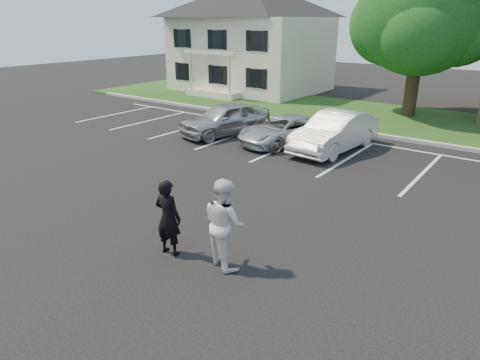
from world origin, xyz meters
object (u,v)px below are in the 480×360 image
(tree, at_px, (424,13))
(man_white_shirt, at_px, (224,223))
(car_silver_west, at_px, (226,119))
(house, at_px, (251,37))
(car_silver_minivan, at_px, (284,130))
(man_black_suit, at_px, (168,218))
(car_white_sedan, at_px, (335,132))

(tree, bearing_deg, man_white_shirt, -86.13)
(car_silver_west, bearing_deg, tree, 75.06)
(house, bearing_deg, car_silver_minivan, -49.56)
(tree, relative_size, car_silver_minivan, 2.06)
(man_black_suit, relative_size, car_silver_minivan, 0.42)
(car_silver_minivan, bearing_deg, car_white_sedan, 25.31)
(man_white_shirt, height_order, car_silver_minivan, man_white_shirt)
(car_white_sedan, bearing_deg, man_black_suit, -81.89)
(car_silver_west, bearing_deg, man_white_shirt, -34.94)
(house, height_order, man_white_shirt, house)
(house, distance_m, car_white_sedan, 16.73)
(tree, xyz_separation_m, man_black_suit, (-0.07, -18.56, -4.45))
(car_silver_west, distance_m, car_white_sedan, 5.20)
(man_black_suit, height_order, car_silver_west, man_black_suit)
(house, xyz_separation_m, car_silver_west, (6.89, -11.85, -3.08))
(tree, height_order, man_black_suit, tree)
(house, height_order, car_silver_west, house)
(tree, height_order, car_white_sedan, tree)
(house, relative_size, man_black_suit, 5.72)
(tree, distance_m, man_white_shirt, 18.73)
(man_black_suit, distance_m, car_silver_west, 10.88)
(man_white_shirt, distance_m, car_white_sedan, 9.71)
(man_black_suit, xyz_separation_m, man_white_shirt, (1.30, 0.38, 0.10))
(man_white_shirt, xyz_separation_m, car_silver_west, (-6.99, 8.89, -0.25))
(car_white_sedan, bearing_deg, car_silver_west, -167.83)
(tree, height_order, man_white_shirt, tree)
(man_black_suit, distance_m, man_white_shirt, 1.36)
(tree, xyz_separation_m, car_white_sedan, (-0.61, -8.64, -4.57))
(man_black_suit, relative_size, car_silver_west, 0.41)
(car_silver_minivan, relative_size, car_white_sedan, 0.91)
(tree, bearing_deg, car_white_sedan, -94.01)
(man_black_suit, xyz_separation_m, car_silver_west, (-5.69, 9.27, -0.15))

